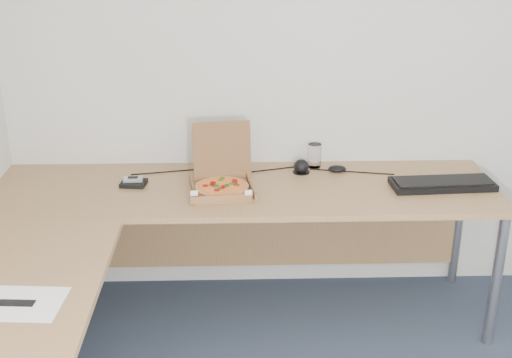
{
  "coord_description": "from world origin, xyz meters",
  "views": [
    {
      "loc": [
        -0.54,
        -1.7,
        2.02
      ],
      "look_at": [
        -0.45,
        1.28,
        0.82
      ],
      "focal_mm": 47.55,
      "sensor_mm": 36.0,
      "label": 1
    }
  ],
  "objects_px": {
    "desk": "(173,231)",
    "pizza_box": "(222,183)",
    "wallet": "(134,183)",
    "drinking_glass": "(314,155)",
    "keyboard": "(442,184)"
  },
  "relations": [
    {
      "from": "drinking_glass",
      "to": "keyboard",
      "type": "bearing_deg",
      "value": -26.76
    },
    {
      "from": "drinking_glass",
      "to": "wallet",
      "type": "height_order",
      "value": "drinking_glass"
    },
    {
      "from": "keyboard",
      "to": "desk",
      "type": "bearing_deg",
      "value": -166.47
    },
    {
      "from": "desk",
      "to": "drinking_glass",
      "type": "bearing_deg",
      "value": 45.11
    },
    {
      "from": "keyboard",
      "to": "pizza_box",
      "type": "bearing_deg",
      "value": 176.91
    },
    {
      "from": "pizza_box",
      "to": "wallet",
      "type": "xyz_separation_m",
      "value": [
        -0.44,
        0.08,
        -0.03
      ]
    },
    {
      "from": "pizza_box",
      "to": "wallet",
      "type": "relative_size",
      "value": 2.78
    },
    {
      "from": "drinking_glass",
      "to": "pizza_box",
      "type": "bearing_deg",
      "value": -147.52
    },
    {
      "from": "desk",
      "to": "pizza_box",
      "type": "xyz_separation_m",
      "value": [
        0.21,
        0.39,
        0.07
      ]
    },
    {
      "from": "desk",
      "to": "pizza_box",
      "type": "relative_size",
      "value": 7.35
    },
    {
      "from": "pizza_box",
      "to": "wallet",
      "type": "height_order",
      "value": "pizza_box"
    },
    {
      "from": "wallet",
      "to": "drinking_glass",
      "type": "bearing_deg",
      "value": 21.79
    },
    {
      "from": "desk",
      "to": "keyboard",
      "type": "distance_m",
      "value": 1.36
    },
    {
      "from": "pizza_box",
      "to": "keyboard",
      "type": "xyz_separation_m",
      "value": [
        1.09,
        0.01,
        -0.02
      ]
    },
    {
      "from": "desk",
      "to": "wallet",
      "type": "height_order",
      "value": "wallet"
    }
  ]
}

